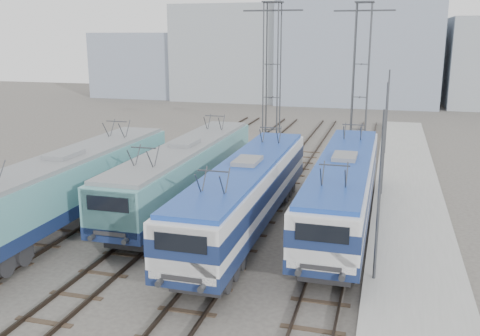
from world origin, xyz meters
name	(u,v)px	position (x,y,z in m)	size (l,w,h in m)	color
ground	(153,281)	(0.00, 0.00, 0.00)	(160.00, 160.00, 0.00)	#514C47
platform	(411,233)	(10.20, 8.00, 0.15)	(4.00, 70.00, 0.30)	#9E9E99
locomotive_far_left	(64,186)	(-6.75, 4.29, 2.29)	(2.91, 18.39, 3.46)	navy
locomotive_center_left	(184,170)	(-2.25, 9.35, 2.20)	(2.80, 17.66, 3.32)	navy
locomotive_center_right	(246,190)	(2.25, 6.17, 2.24)	(2.77, 17.51, 3.29)	navy
locomotive_far_right	(343,185)	(6.75, 8.37, 2.25)	(2.78, 17.59, 3.31)	navy
catenary_tower_west	(272,76)	(0.00, 22.00, 6.64)	(4.50, 1.20, 12.00)	#3F4247
catenary_tower_east	(361,76)	(6.50, 24.00, 6.64)	(4.50, 1.20, 12.00)	#3F4247
mast_front	(379,201)	(8.60, 2.00, 3.50)	(0.12, 0.12, 7.00)	#3F4247
mast_mid	(384,142)	(8.60, 14.00, 3.50)	(0.12, 0.12, 7.00)	#3F4247
mast_rear	(387,114)	(8.60, 26.00, 3.50)	(0.12, 0.12, 7.00)	#3F4247
building_west	(238,53)	(-14.00, 62.00, 7.00)	(18.00, 12.00, 14.00)	#949CA4
building_center	(359,40)	(4.00, 62.00, 9.00)	(22.00, 14.00, 18.00)	#8692A8
building_far_west	(143,65)	(-30.00, 62.00, 5.00)	(14.00, 10.00, 10.00)	#8692A8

